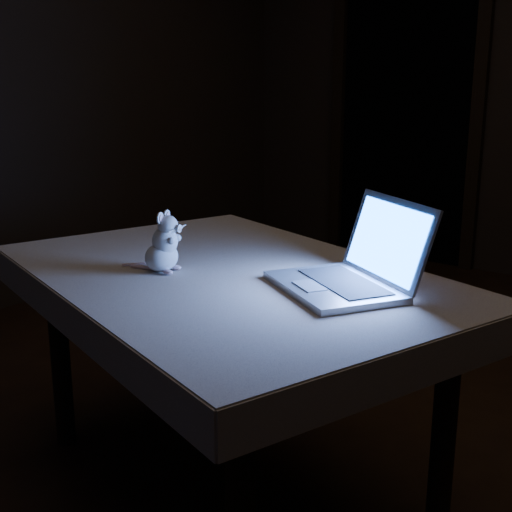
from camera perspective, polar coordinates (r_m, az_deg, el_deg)
The scene contains 6 objects.
floor at distance 2.24m, azimuth 8.21°, elevation -17.45°, with size 5.00×5.00×0.00m, color black.
doorway at distance 4.63m, azimuth 12.40°, elevation 12.90°, with size 1.06×0.36×2.13m, color black, non-canonical shape.
table at distance 2.00m, azimuth -2.37°, elevation -10.63°, with size 1.23×0.79×0.66m, color black, non-canonical shape.
tablecloth at distance 1.86m, azimuth -1.63°, elevation -3.06°, with size 1.33×0.89×0.10m, color beige, non-canonical shape.
laptop at distance 1.70m, azimuth 6.59°, elevation 0.87°, with size 0.34×0.30×0.23m, color #A7A6AA, non-canonical shape.
plush_mouse at distance 1.88m, azimuth -7.92°, elevation 1.19°, with size 0.12×0.12×0.17m, color silver, non-canonical shape.
Camera 1 is at (0.91, -1.67, 1.19)m, focal length 48.00 mm.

